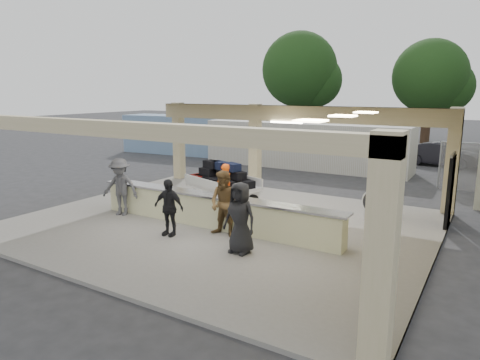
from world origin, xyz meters
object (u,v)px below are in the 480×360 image
Objects in this scene: luggage_cart at (222,180)px; car_dark at (442,155)px; passenger_b at (169,207)px; baggage_handler at (225,188)px; container_white at (304,145)px; passenger_a at (224,204)px; passenger_c at (120,187)px; container_blue at (192,135)px; baggage_counter at (212,211)px; passenger_d at (240,218)px; drum_fan at (377,202)px.

car_dark is at bearing 85.58° from luggage_cart.
luggage_cart is 1.83× the size of passenger_b.
baggage_handler is 2.77m from passenger_b.
luggage_cart is 8.92m from container_white.
container_white is (-2.67, 11.91, 0.19)m from passenger_a.
container_blue is (-6.95, 12.78, 0.21)m from passenger_c.
car_dark is (4.44, 15.64, 0.06)m from baggage_counter.
baggage_handler is 0.89× the size of passenger_a.
passenger_d is 0.46× the size of car_dark.
passenger_d is (2.37, -0.10, 0.10)m from passenger_b.
passenger_c is 0.17× the size of container_white.
container_blue is (-14.63, -3.36, 0.60)m from car_dark.
drum_fan is at bearing 10.81° from passenger_c.
passenger_a is at bearing 143.55° from passenger_d.
car_dark is 0.40× the size of container_blue.
baggage_handler is 0.17× the size of container_blue.
container_blue reaches higher than passenger_d.
baggage_handler is at bearing -82.34° from container_white.
container_white is 8.32m from container_blue.
drum_fan is 6.49m from passenger_b.
passenger_d is (2.33, -2.86, 0.08)m from baggage_handler.
luggage_cart is 14.33m from car_dark.
passenger_a is (2.07, -3.02, 0.09)m from luggage_cart.
drum_fan is at bearing 128.33° from baggage_handler.
container_blue is (-11.96, 13.62, 0.25)m from passenger_d.
drum_fan is 5.04m from passenger_a.
container_blue reaches higher than baggage_counter.
passenger_b is 0.89× the size of passenger_d.
passenger_a is 1.55m from passenger_b.
luggage_cart is 3.59m from passenger_c.
car_dark is at bearing 84.23° from passenger_d.
baggage_counter is at bearing 59.80° from passenger_b.
container_blue is (-8.27, 0.87, 0.04)m from container_white.
passenger_b is 0.41× the size of car_dark.
passenger_c is at bearing 173.71° from passenger_d.
car_dark is at bearing 74.15° from baggage_counter.
passenger_d is at bearing -38.08° from passenger_a.
baggage_counter is at bearing -55.16° from container_blue.
passenger_c reaches higher than drum_fan.
passenger_a is (1.32, -2.03, 0.10)m from baggage_handler.
passenger_a is (-3.16, -3.91, 0.40)m from drum_fan.
passenger_a reaches higher than passenger_d.
container_white is at bearing 113.12° from luggage_cart.
container_blue is (-9.63, 10.76, 0.33)m from baggage_handler.
car_dark is at bearing 176.12° from baggage_handler.
container_blue is (-9.59, 13.52, 0.34)m from passenger_b.
passenger_c is (-7.16, -3.91, 0.41)m from drum_fan.
passenger_d is (5.01, -0.83, -0.03)m from passenger_c.
passenger_a reaches higher than car_dark.
passenger_b is at bearing 172.17° from car_dark.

